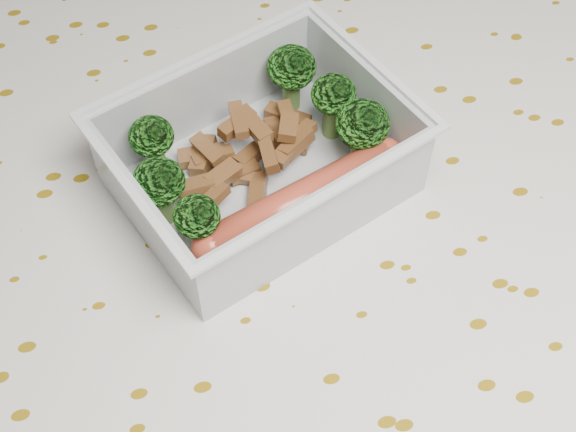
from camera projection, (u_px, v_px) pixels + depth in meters
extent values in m
cube|color=brown|center=(300.00, 258.00, 0.49)|extent=(1.40, 0.90, 0.04)
cube|color=silver|center=(300.00, 237.00, 0.47)|extent=(1.46, 0.96, 0.01)
cube|color=silver|center=(261.00, 183.00, 0.49)|extent=(0.19, 0.17, 0.00)
cube|color=silver|center=(207.00, 94.00, 0.50)|extent=(0.15, 0.06, 0.05)
cube|color=silver|center=(320.00, 220.00, 0.44)|extent=(0.15, 0.06, 0.05)
cube|color=silver|center=(364.00, 98.00, 0.50)|extent=(0.04, 0.11, 0.05)
cube|color=silver|center=(144.00, 216.00, 0.44)|extent=(0.04, 0.11, 0.05)
cube|color=silver|center=(199.00, 57.00, 0.48)|extent=(0.16, 0.06, 0.00)
cube|color=silver|center=(327.00, 195.00, 0.42)|extent=(0.16, 0.06, 0.00)
cube|color=silver|center=(373.00, 62.00, 0.47)|extent=(0.05, 0.12, 0.00)
cube|color=silver|center=(129.00, 189.00, 0.42)|extent=(0.05, 0.12, 0.00)
cylinder|color=#608C3F|center=(157.00, 161.00, 0.48)|extent=(0.01, 0.01, 0.03)
ellipsoid|color=#2E771D|center=(151.00, 136.00, 0.46)|extent=(0.03, 0.03, 0.02)
cylinder|color=#608C3F|center=(291.00, 93.00, 0.52)|extent=(0.01, 0.01, 0.02)
ellipsoid|color=#2E771D|center=(292.00, 67.00, 0.50)|extent=(0.03, 0.03, 0.03)
cylinder|color=#608C3F|center=(164.00, 206.00, 0.46)|extent=(0.01, 0.01, 0.02)
ellipsoid|color=#2E771D|center=(159.00, 182.00, 0.45)|extent=(0.03, 0.03, 0.03)
cylinder|color=#608C3F|center=(332.00, 119.00, 0.50)|extent=(0.01, 0.01, 0.03)
ellipsoid|color=#2E771D|center=(334.00, 94.00, 0.49)|extent=(0.03, 0.03, 0.02)
cylinder|color=#608C3F|center=(200.00, 239.00, 0.45)|extent=(0.01, 0.01, 0.03)
ellipsoid|color=#2E771D|center=(197.00, 216.00, 0.43)|extent=(0.03, 0.03, 0.02)
cylinder|color=#608C3F|center=(360.00, 149.00, 0.49)|extent=(0.01, 0.01, 0.02)
ellipsoid|color=#2E771D|center=(362.00, 124.00, 0.47)|extent=(0.03, 0.03, 0.03)
cube|color=brown|center=(236.00, 173.00, 0.49)|extent=(0.03, 0.02, 0.01)
cube|color=brown|center=(278.00, 135.00, 0.51)|extent=(0.02, 0.03, 0.01)
cube|color=brown|center=(258.00, 193.00, 0.48)|extent=(0.02, 0.03, 0.01)
cube|color=brown|center=(223.00, 175.00, 0.47)|extent=(0.02, 0.02, 0.01)
cube|color=brown|center=(289.00, 119.00, 0.50)|extent=(0.01, 0.03, 0.01)
cube|color=brown|center=(300.00, 135.00, 0.49)|extent=(0.03, 0.02, 0.01)
cube|color=brown|center=(293.00, 143.00, 0.50)|extent=(0.02, 0.02, 0.01)
cube|color=brown|center=(211.00, 200.00, 0.46)|extent=(0.03, 0.02, 0.01)
cube|color=brown|center=(282.00, 132.00, 0.51)|extent=(0.02, 0.02, 0.01)
cube|color=brown|center=(244.00, 172.00, 0.49)|extent=(0.02, 0.02, 0.01)
cube|color=brown|center=(288.00, 127.00, 0.48)|extent=(0.02, 0.02, 0.01)
cube|color=brown|center=(253.00, 124.00, 0.49)|extent=(0.02, 0.03, 0.01)
cube|color=brown|center=(296.00, 144.00, 0.49)|extent=(0.03, 0.02, 0.01)
cube|color=brown|center=(288.00, 116.00, 0.51)|extent=(0.03, 0.03, 0.01)
cube|color=brown|center=(299.00, 130.00, 0.51)|extent=(0.02, 0.02, 0.01)
cube|color=brown|center=(196.00, 187.00, 0.47)|extent=(0.02, 0.01, 0.01)
cube|color=brown|center=(237.00, 124.00, 0.49)|extent=(0.03, 0.02, 0.01)
cube|color=brown|center=(254.00, 152.00, 0.50)|extent=(0.03, 0.02, 0.01)
cube|color=brown|center=(214.00, 158.00, 0.49)|extent=(0.03, 0.01, 0.01)
cube|color=brown|center=(285.00, 154.00, 0.48)|extent=(0.02, 0.02, 0.01)
cube|color=brown|center=(207.00, 149.00, 0.49)|extent=(0.02, 0.03, 0.01)
cube|color=brown|center=(239.00, 120.00, 0.49)|extent=(0.01, 0.03, 0.01)
cube|color=brown|center=(268.00, 152.00, 0.48)|extent=(0.01, 0.03, 0.01)
cube|color=brown|center=(202.00, 156.00, 0.50)|extent=(0.03, 0.01, 0.01)
cube|color=brown|center=(203.00, 156.00, 0.49)|extent=(0.02, 0.03, 0.01)
cylinder|color=#AE3E29|center=(302.00, 200.00, 0.46)|extent=(0.12, 0.06, 0.02)
sphere|color=#AE3E29|center=(385.00, 156.00, 0.48)|extent=(0.02, 0.02, 0.02)
sphere|color=#AE3E29|center=(211.00, 248.00, 0.44)|extent=(0.02, 0.02, 0.02)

